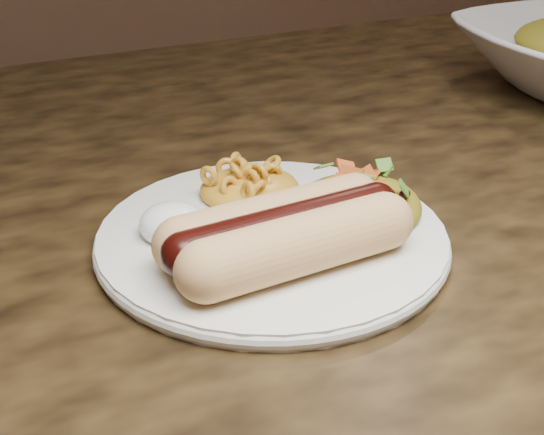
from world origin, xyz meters
name	(u,v)px	position (x,y,z in m)	size (l,w,h in m)	color
table	(244,291)	(0.00, 0.00, 0.66)	(1.60, 0.90, 0.75)	#463117
plate	(272,238)	(-0.02, -0.09, 0.76)	(0.24, 0.24, 0.01)	silver
hotdog	(286,232)	(-0.02, -0.13, 0.78)	(0.14, 0.08, 0.04)	tan
mac_and_cheese	(249,176)	(0.00, -0.03, 0.78)	(0.08, 0.07, 0.03)	gold
sour_cream	(172,216)	(-0.08, -0.06, 0.78)	(0.05, 0.05, 0.03)	white
taco_salad	(358,195)	(0.05, -0.09, 0.78)	(0.09, 0.09, 0.04)	#A96106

